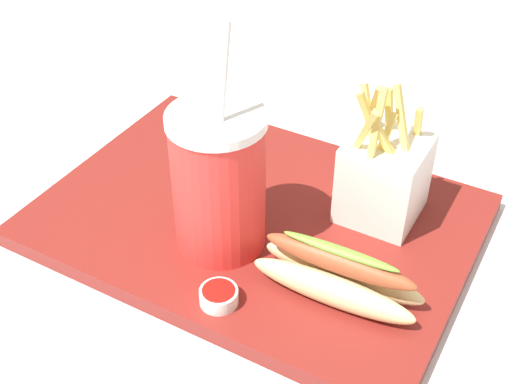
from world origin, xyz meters
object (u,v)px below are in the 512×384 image
soda_cup (219,181)px  fries_basket (384,176)px  ketchup_cup_1 (219,295)px  hot_dog_1 (338,276)px  ketchup_cup_2 (213,189)px

soda_cup → fries_basket: bearing=44.4°
fries_basket → ketchup_cup_1: fries_basket is taller
hot_dog_1 → ketchup_cup_1: (-0.10, -0.07, -0.01)m
fries_basket → ketchup_cup_2: (-0.18, -0.07, -0.04)m
hot_dog_1 → ketchup_cup_2: (-0.19, 0.07, -0.01)m
ketchup_cup_1 → ketchup_cup_2: size_ratio=1.06×
hot_dog_1 → ketchup_cup_1: size_ratio=4.46×
soda_cup → ketchup_cup_2: 0.10m
fries_basket → ketchup_cup_1: size_ratio=4.42×
soda_cup → ketchup_cup_2: (-0.05, 0.06, -0.07)m
soda_cup → ketchup_cup_2: soda_cup is taller
soda_cup → fries_basket: size_ratio=1.50×
fries_basket → ketchup_cup_2: fries_basket is taller
hot_dog_1 → soda_cup: bearing=175.7°
soda_cup → hot_dog_1: bearing=-4.3°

